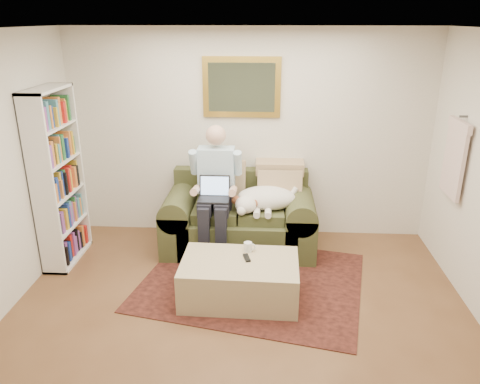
# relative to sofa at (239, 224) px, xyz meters

# --- Properties ---
(room_shell) EXTENTS (4.51, 5.00, 2.61)m
(room_shell) POSITION_rel_sofa_xyz_m (0.09, -1.65, 0.99)
(room_shell) COLOR brown
(room_shell) RESTS_ON ground
(rug) EXTENTS (2.62, 2.27, 0.01)m
(rug) POSITION_rel_sofa_xyz_m (0.19, -0.81, -0.31)
(rug) COLOR black
(rug) RESTS_ON room_shell
(sofa) EXTENTS (1.82, 0.92, 1.09)m
(sofa) POSITION_rel_sofa_xyz_m (0.00, 0.00, 0.00)
(sofa) COLOR #3F4625
(sofa) RESTS_ON room_shell
(seated_man) EXTENTS (0.60, 0.86, 1.53)m
(seated_man) POSITION_rel_sofa_xyz_m (-0.27, -0.17, 0.45)
(seated_man) COLOR #8CBFD8
(seated_man) RESTS_ON sofa
(laptop) EXTENTS (0.35, 0.28, 0.26)m
(laptop) POSITION_rel_sofa_xyz_m (-0.27, -0.24, 0.49)
(laptop) COLOR black
(laptop) RESTS_ON seated_man
(sleeping_dog) EXTENTS (0.75, 0.47, 0.28)m
(sleeping_dog) POSITION_rel_sofa_xyz_m (0.33, -0.09, 0.38)
(sleeping_dog) COLOR white
(sleeping_dog) RESTS_ON sofa
(ottoman) EXTENTS (1.18, 0.77, 0.42)m
(ottoman) POSITION_rel_sofa_xyz_m (0.07, -1.13, -0.10)
(ottoman) COLOR #C7B384
(ottoman) RESTS_ON room_shell
(coffee_mug) EXTENTS (0.08, 0.08, 0.10)m
(coffee_mug) POSITION_rel_sofa_xyz_m (0.15, -0.92, 0.16)
(coffee_mug) COLOR white
(coffee_mug) RESTS_ON ottoman
(tv_remote) EXTENTS (0.09, 0.16, 0.02)m
(tv_remote) POSITION_rel_sofa_xyz_m (0.14, -1.08, 0.12)
(tv_remote) COLOR black
(tv_remote) RESTS_ON ottoman
(bookshelf) EXTENTS (0.28, 0.80, 2.00)m
(bookshelf) POSITION_rel_sofa_xyz_m (-2.01, -0.41, 0.69)
(bookshelf) COLOR white
(bookshelf) RESTS_ON room_shell
(wall_mirror) EXTENTS (0.94, 0.04, 0.72)m
(wall_mirror) POSITION_rel_sofa_xyz_m (-0.00, 0.47, 1.59)
(wall_mirror) COLOR gold
(wall_mirror) RESTS_ON room_shell
(hanging_shirt) EXTENTS (0.06, 0.52, 0.90)m
(hanging_shirt) POSITION_rel_sofa_xyz_m (2.28, -0.41, 1.04)
(hanging_shirt) COLOR beige
(hanging_shirt) RESTS_ON room_shell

